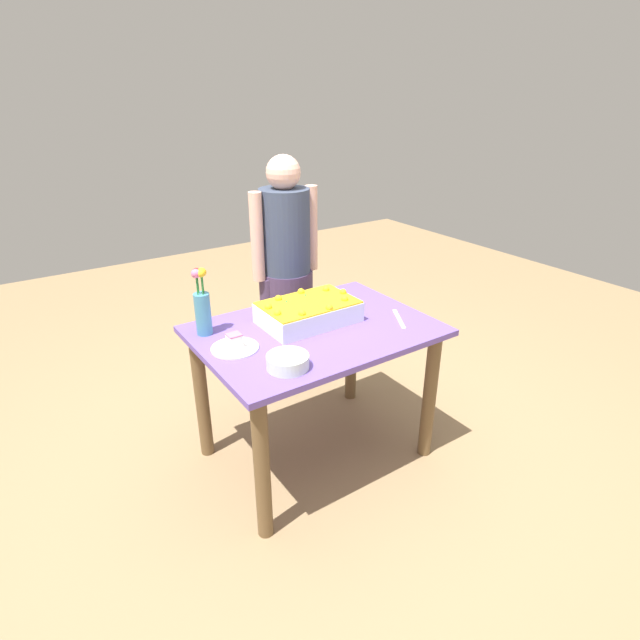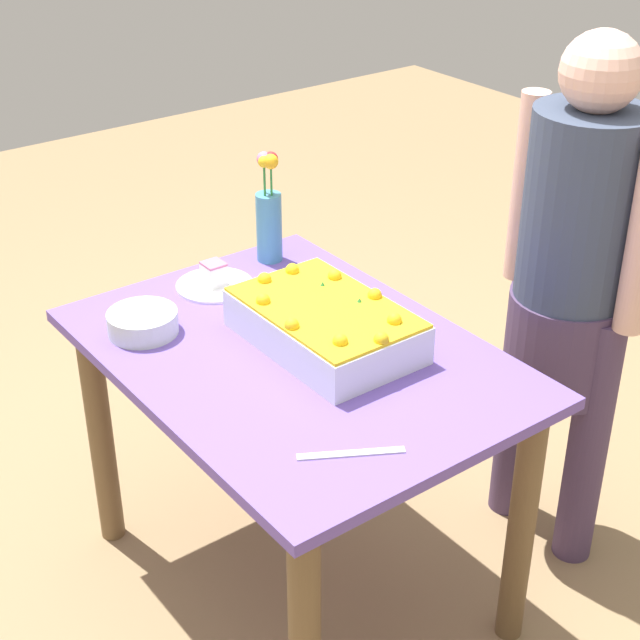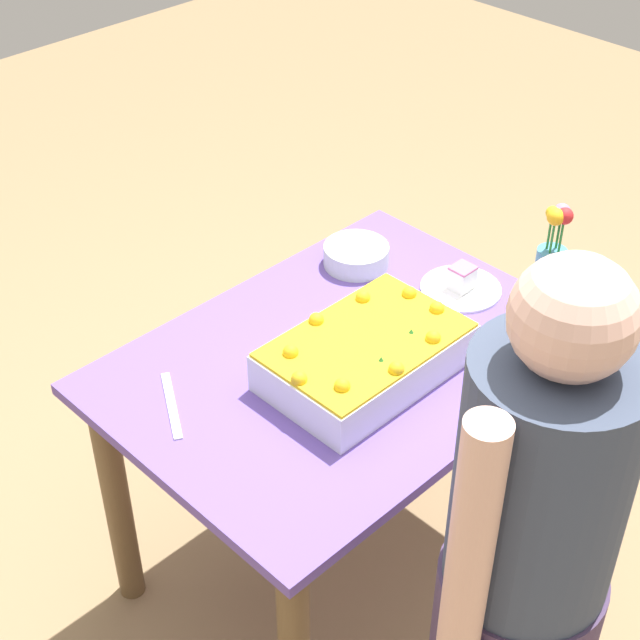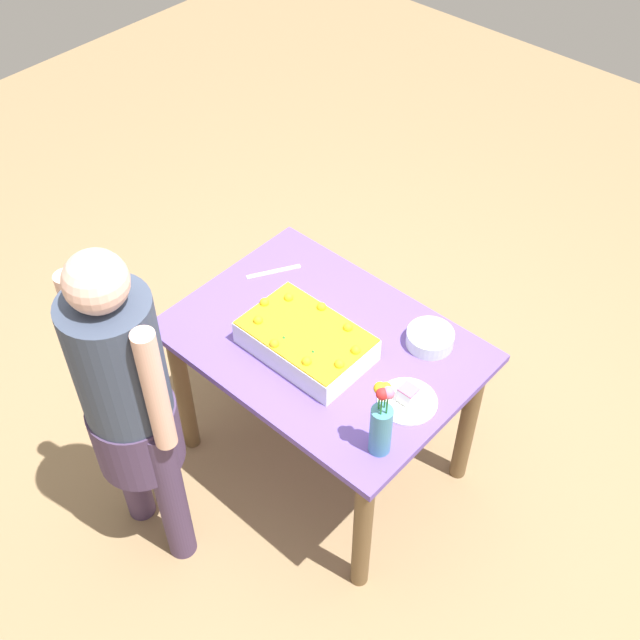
{
  "view_description": "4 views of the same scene",
  "coord_description": "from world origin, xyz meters",
  "px_view_note": "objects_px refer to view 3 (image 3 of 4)",
  "views": [
    {
      "loc": [
        -1.21,
        -1.83,
        1.81
      ],
      "look_at": [
        0.05,
        0.03,
        0.78
      ],
      "focal_mm": 28.0,
      "sensor_mm": 36.0,
      "label": 1
    },
    {
      "loc": [
        1.69,
        -1.19,
        2.0
      ],
      "look_at": [
        -0.01,
        0.08,
        0.82
      ],
      "focal_mm": 55.0,
      "sensor_mm": 36.0,
      "label": 2
    },
    {
      "loc": [
        1.33,
        1.27,
        2.26
      ],
      "look_at": [
        0.05,
        -0.03,
        0.88
      ],
      "focal_mm": 55.0,
      "sensor_mm": 36.0,
      "label": 3
    },
    {
      "loc": [
        -1.37,
        1.54,
        2.97
      ],
      "look_at": [
        0.03,
        -0.01,
        0.84
      ],
      "focal_mm": 45.0,
      "sensor_mm": 36.0,
      "label": 4
    }
  ],
  "objects_px": {
    "flower_vase": "(549,272)",
    "sheet_cake": "(366,356)",
    "fruit_bowl": "(356,255)",
    "person_standing": "(527,554)",
    "serving_plate_with_slice": "(461,284)",
    "cake_knife": "(172,405)"
  },
  "relations": [
    {
      "from": "flower_vase",
      "to": "fruit_bowl",
      "type": "xyz_separation_m",
      "value": [
        0.16,
        -0.5,
        -0.11
      ]
    },
    {
      "from": "sheet_cake",
      "to": "fruit_bowl",
      "type": "height_order",
      "value": "sheet_cake"
    },
    {
      "from": "sheet_cake",
      "to": "fruit_bowl",
      "type": "bearing_deg",
      "value": -133.59
    },
    {
      "from": "person_standing",
      "to": "sheet_cake",
      "type": "bearing_deg",
      "value": -21.05
    },
    {
      "from": "fruit_bowl",
      "to": "person_standing",
      "type": "bearing_deg",
      "value": 59.77
    },
    {
      "from": "cake_knife",
      "to": "person_standing",
      "type": "bearing_deg",
      "value": 40.16
    },
    {
      "from": "sheet_cake",
      "to": "cake_knife",
      "type": "xyz_separation_m",
      "value": [
        0.4,
        -0.23,
        -0.05
      ]
    },
    {
      "from": "flower_vase",
      "to": "sheet_cake",
      "type": "bearing_deg",
      "value": -18.67
    },
    {
      "from": "flower_vase",
      "to": "fruit_bowl",
      "type": "bearing_deg",
      "value": -72.07
    },
    {
      "from": "flower_vase",
      "to": "person_standing",
      "type": "height_order",
      "value": "person_standing"
    },
    {
      "from": "serving_plate_with_slice",
      "to": "person_standing",
      "type": "distance_m",
      "value": 0.96
    },
    {
      "from": "sheet_cake",
      "to": "flower_vase",
      "type": "bearing_deg",
      "value": 161.33
    },
    {
      "from": "sheet_cake",
      "to": "person_standing",
      "type": "relative_size",
      "value": 0.31
    },
    {
      "from": "sheet_cake",
      "to": "person_standing",
      "type": "distance_m",
      "value": 0.67
    },
    {
      "from": "serving_plate_with_slice",
      "to": "flower_vase",
      "type": "xyz_separation_m",
      "value": [
        -0.05,
        0.22,
        0.12
      ]
    },
    {
      "from": "serving_plate_with_slice",
      "to": "fruit_bowl",
      "type": "distance_m",
      "value": 0.3
    },
    {
      "from": "cake_knife",
      "to": "flower_vase",
      "type": "relative_size",
      "value": 0.7
    },
    {
      "from": "cake_knife",
      "to": "flower_vase",
      "type": "xyz_separation_m",
      "value": [
        -0.88,
        0.39,
        0.14
      ]
    },
    {
      "from": "serving_plate_with_slice",
      "to": "flower_vase",
      "type": "distance_m",
      "value": 0.26
    },
    {
      "from": "sheet_cake",
      "to": "person_standing",
      "type": "bearing_deg",
      "value": 68.95
    },
    {
      "from": "flower_vase",
      "to": "fruit_bowl",
      "type": "height_order",
      "value": "flower_vase"
    },
    {
      "from": "flower_vase",
      "to": "cake_knife",
      "type": "bearing_deg",
      "value": -24.19
    }
  ]
}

